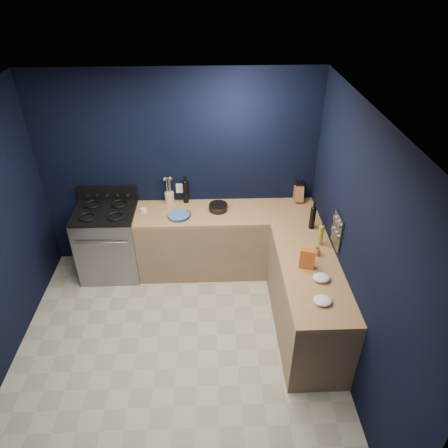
{
  "coord_description": "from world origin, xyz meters",
  "views": [
    {
      "loc": [
        0.4,
        -3.01,
        3.67
      ],
      "look_at": [
        0.55,
        1.0,
        1.0
      ],
      "focal_mm": 33.26,
      "sensor_mm": 36.0,
      "label": 1
    }
  ],
  "objects_px": {
    "utensil_crock": "(170,198)",
    "knife_block": "(298,193)",
    "gas_range": "(110,243)",
    "crouton_bag": "(307,259)",
    "plate_stack": "(179,215)"
  },
  "relations": [
    {
      "from": "gas_range",
      "to": "knife_block",
      "type": "xyz_separation_m",
      "value": [
        2.48,
        0.27,
        0.54
      ]
    },
    {
      "from": "utensil_crock",
      "to": "knife_block",
      "type": "height_order",
      "value": "knife_block"
    },
    {
      "from": "knife_block",
      "to": "crouton_bag",
      "type": "relative_size",
      "value": 0.91
    },
    {
      "from": "knife_block",
      "to": "gas_range",
      "type": "bearing_deg",
      "value": -171.6
    },
    {
      "from": "gas_range",
      "to": "knife_block",
      "type": "bearing_deg",
      "value": 6.16
    },
    {
      "from": "gas_range",
      "to": "utensil_crock",
      "type": "bearing_deg",
      "value": 18.61
    },
    {
      "from": "plate_stack",
      "to": "gas_range",
      "type": "bearing_deg",
      "value": 174.86
    },
    {
      "from": "plate_stack",
      "to": "crouton_bag",
      "type": "relative_size",
      "value": 1.2
    },
    {
      "from": "gas_range",
      "to": "plate_stack",
      "type": "bearing_deg",
      "value": -5.14
    },
    {
      "from": "gas_range",
      "to": "crouton_bag",
      "type": "bearing_deg",
      "value": -25.79
    },
    {
      "from": "gas_range",
      "to": "plate_stack",
      "type": "relative_size",
      "value": 3.4
    },
    {
      "from": "plate_stack",
      "to": "crouton_bag",
      "type": "height_order",
      "value": "crouton_bag"
    },
    {
      "from": "gas_range",
      "to": "utensil_crock",
      "type": "height_order",
      "value": "utensil_crock"
    },
    {
      "from": "plate_stack",
      "to": "knife_block",
      "type": "distance_m",
      "value": 1.59
    },
    {
      "from": "utensil_crock",
      "to": "knife_block",
      "type": "relative_size",
      "value": 0.71
    }
  ]
}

